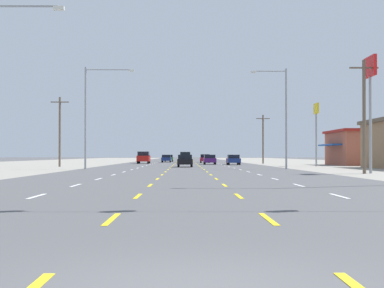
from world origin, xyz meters
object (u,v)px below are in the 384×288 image
at_px(sedan_far_right_near, 233,160).
at_px(pole_sign_right_row_1, 370,82).
at_px(hatchback_inner_right_far, 205,159).
at_px(streetlight_left_row_1, 91,109).
at_px(sedan_inner_left_farthest, 166,158).
at_px(pole_sign_right_row_2, 316,119).
at_px(streetlight_right_row_1, 283,112).
at_px(sedan_inner_left_distant_a, 169,158).
at_px(sedan_center_turn_nearest, 185,161).
at_px(sedan_inner_right_mid, 210,159).
at_px(suv_center_turn_farther, 185,157).
at_px(suv_far_left_midfar, 144,157).

distance_m(sedan_far_right_near, pole_sign_right_row_1, 41.79).
distance_m(hatchback_inner_right_far, streetlight_left_row_1, 49.49).
xyz_separation_m(sedan_inner_left_farthest, pole_sign_right_row_2, (20.02, -40.23, 5.23)).
bearing_deg(sedan_far_right_near, streetlight_right_row_1, -83.63).
xyz_separation_m(sedan_inner_left_distant_a, streetlight_left_row_1, (-6.09, -68.05, 5.28)).
relative_size(sedan_far_right_near, sedan_inner_left_distant_a, 1.00).
relative_size(sedan_center_turn_nearest, sedan_inner_right_mid, 1.00).
relative_size(sedan_inner_right_mid, streetlight_left_row_1, 0.44).
xyz_separation_m(sedan_inner_left_farthest, pole_sign_right_row_1, (17.94, -69.15, 6.34)).
height_order(sedan_far_right_near, streetlight_left_row_1, streetlight_left_row_1).
height_order(sedan_center_turn_nearest, hatchback_inner_right_far, hatchback_inner_right_far).
height_order(sedan_inner_left_farthest, streetlight_right_row_1, streetlight_right_row_1).
height_order(suv_center_turn_farther, sedan_inner_left_distant_a, suv_center_turn_farther).
relative_size(sedan_center_turn_nearest, sedan_far_right_near, 1.00).
bearing_deg(suv_far_left_midfar, hatchback_inner_right_far, 39.72).
bearing_deg(streetlight_left_row_1, pole_sign_right_row_2, 29.19).
bearing_deg(streetlight_right_row_1, streetlight_left_row_1, 180.00).
xyz_separation_m(sedan_center_turn_nearest, streetlight_right_row_1, (9.91, -10.52, 5.06)).
distance_m(suv_far_left_midfar, pole_sign_right_row_2, 34.00).
xyz_separation_m(suv_far_left_midfar, sedan_inner_left_farthest, (3.25, 15.94, -0.27)).
distance_m(suv_center_turn_farther, pole_sign_right_row_2, 40.06).
bearing_deg(sedan_center_turn_nearest, sedan_far_right_near, 66.04).
distance_m(sedan_far_right_near, sedan_inner_left_farthest, 30.39).
distance_m(suv_far_left_midfar, streetlight_right_row_1, 42.53).
bearing_deg(hatchback_inner_right_far, sedan_far_right_near, -80.88).
height_order(hatchback_inner_right_far, pole_sign_right_row_1, pole_sign_right_row_1).
xyz_separation_m(suv_far_left_midfar, suv_center_turn_farther, (6.87, 11.92, 0.00)).
height_order(sedan_center_turn_nearest, pole_sign_right_row_1, pole_sign_right_row_1).
xyz_separation_m(sedan_inner_right_mid, suv_center_turn_farther, (-3.65, 21.27, 0.27)).
xyz_separation_m(sedan_far_right_near, suv_far_left_midfar, (-13.80, 12.56, 0.27)).
xyz_separation_m(sedan_far_right_near, hatchback_inner_right_far, (-3.41, 21.20, 0.03)).
xyz_separation_m(sedan_inner_left_farthest, streetlight_right_row_1, (13.48, -54.74, 5.06)).
xyz_separation_m(suv_far_left_midfar, hatchback_inner_right_far, (10.40, 8.64, -0.24)).
height_order(suv_far_left_midfar, streetlight_right_row_1, streetlight_right_row_1).
relative_size(sedan_inner_left_distant_a, streetlight_left_row_1, 0.44).
distance_m(sedan_center_turn_nearest, suv_far_left_midfar, 29.10).
relative_size(suv_far_left_midfar, pole_sign_right_row_2, 0.62).
height_order(sedan_inner_right_mid, suv_far_left_midfar, suv_far_left_midfar).
height_order(hatchback_inner_right_far, streetlight_left_row_1, streetlight_left_row_1).
height_order(sedan_far_right_near, suv_far_left_midfar, suv_far_left_midfar).
height_order(sedan_inner_left_farthest, pole_sign_right_row_1, pole_sign_right_row_1).
bearing_deg(sedan_center_turn_nearest, sedan_inner_right_mid, 78.94).
distance_m(suv_center_turn_farther, streetlight_left_row_1, 51.86).
relative_size(streetlight_left_row_1, streetlight_right_row_1, 1.01).
xyz_separation_m(hatchback_inner_right_far, sedan_inner_left_distant_a, (-7.01, 20.61, -0.03)).
bearing_deg(sedan_inner_left_farthest, hatchback_inner_right_far, -45.61).
relative_size(sedan_inner_left_farthest, streetlight_left_row_1, 0.44).
height_order(sedan_inner_right_mid, streetlight_right_row_1, streetlight_right_row_1).
bearing_deg(sedan_center_turn_nearest, suv_far_left_midfar, 103.55).
bearing_deg(pole_sign_right_row_2, hatchback_inner_right_far, 111.35).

